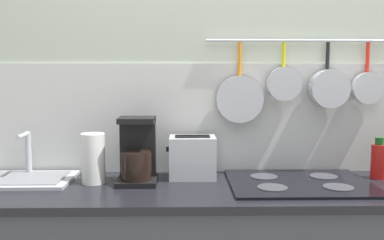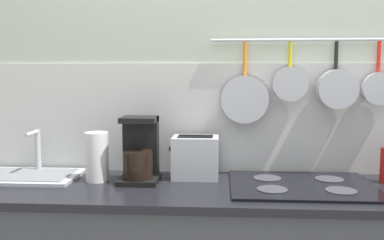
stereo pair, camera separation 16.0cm
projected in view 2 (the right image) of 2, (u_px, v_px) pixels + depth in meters
name	position (u px, v px, depth m)	size (l,w,h in m)	color
wall_back	(270.00, 99.00, 2.14)	(7.20, 0.16, 2.60)	#B2BCA8
countertop	(277.00, 192.00, 1.86)	(2.88, 0.57, 0.03)	black
sink_basin	(29.00, 174.00, 2.05)	(0.48, 0.32, 0.22)	#B7BABF
paper_towel_roll	(97.00, 157.00, 1.97)	(0.11, 0.11, 0.23)	white
coffee_maker	(140.00, 155.00, 1.97)	(0.18, 0.19, 0.30)	black
toaster	(195.00, 157.00, 2.03)	(0.23, 0.16, 0.20)	#B7BABF
cooktop	(302.00, 185.00, 1.88)	(0.63, 0.48, 0.01)	black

